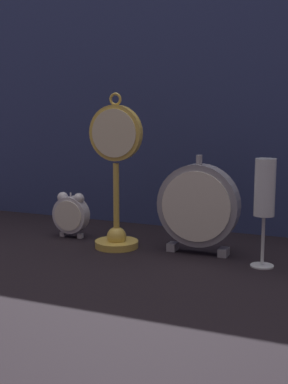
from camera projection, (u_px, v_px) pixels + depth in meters
ground_plane at (130, 258)px, 1.18m from camera, size 4.00×4.00×0.00m
fabric_backdrop_drape at (180, 98)px, 1.42m from camera, size 1.52×0.01×0.70m
pocket_watch_on_stand at (116, 182)px, 1.24m from camera, size 0.13×0.10×0.36m
alarm_clock_twin_bell at (71, 213)px, 1.35m from camera, size 0.09×0.03×0.12m
mantel_clock_silver at (198, 206)px, 1.20m from camera, size 0.19×0.04×0.22m
champagne_flute at (265, 195)px, 1.09m from camera, size 0.05×0.05×0.23m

